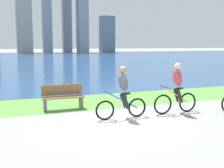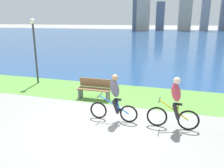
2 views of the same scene
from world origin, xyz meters
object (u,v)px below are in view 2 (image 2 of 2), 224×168
object	(u,v)px
cyclist_lead	(114,98)
cyclist_trailing	(175,104)
bench_near_path	(94,89)
lamppost_tall	(34,41)

from	to	relation	value
cyclist_lead	cyclist_trailing	bearing A→B (deg)	-0.21
bench_near_path	lamppost_tall	xyz separation A→B (m)	(-3.97, 1.49, 1.87)
cyclist_trailing	lamppost_tall	xyz separation A→B (m)	(-7.46, 3.45, 1.47)
cyclist_lead	cyclist_trailing	xyz separation A→B (m)	(1.99, -0.01, 0.01)
cyclist_lead	cyclist_trailing	size ratio (longest dim) A/B	1.00
cyclist_trailing	bench_near_path	world-z (taller)	cyclist_trailing
cyclist_trailing	cyclist_lead	bearing A→B (deg)	179.79
cyclist_trailing	bench_near_path	distance (m)	4.02
lamppost_tall	cyclist_trailing	bearing A→B (deg)	-24.85
bench_near_path	lamppost_tall	size ratio (longest dim) A/B	0.43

